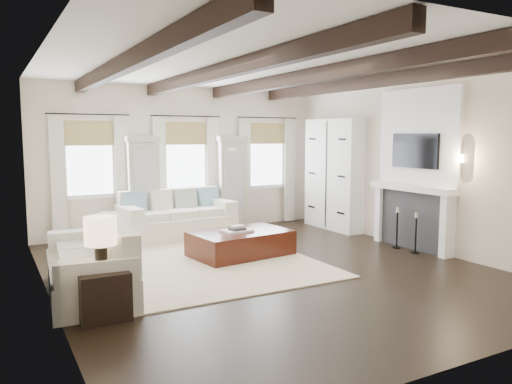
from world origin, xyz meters
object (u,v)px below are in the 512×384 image
sofa_back (176,218)px  side_table_back (136,221)px  sofa_left (95,265)px  side_table_front (103,294)px  ottoman (241,244)px

sofa_back → side_table_back: (-0.69, 0.58, -0.09)m
sofa_left → side_table_front: bearing=-95.9°
side_table_back → sofa_back: bearing=-40.1°
side_table_front → side_table_back: 4.89m
sofa_left → side_table_back: sofa_left is taller
sofa_back → side_table_front: 4.65m
ottoman → side_table_back: size_ratio=2.73×
ottoman → side_table_front: 3.39m
sofa_back → sofa_left: sofa_back is taller
sofa_back → ottoman: size_ratio=1.41×
sofa_left → side_table_front: 1.01m
side_table_back → ottoman: bearing=-66.9°
sofa_left → side_table_back: 3.92m
sofa_back → side_table_back: 0.91m
side_table_front → side_table_back: size_ratio=0.91×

